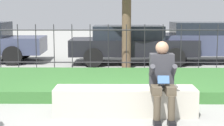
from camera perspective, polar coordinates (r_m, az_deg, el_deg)
The scene contains 7 objects.
ground_plane at distance 6.42m, azimuth 0.92°, elevation -7.81°, with size 60.00×60.00×0.00m, color gray.
stone_bench at distance 6.37m, azimuth 1.99°, elevation -6.02°, with size 2.38×0.58×0.46m.
person_seated_reader at distance 5.99m, azimuth 7.67°, elevation -2.23°, with size 0.42×0.73×1.26m.
grass_berm at distance 8.60m, azimuth 0.86°, elevation -3.00°, with size 9.30×3.12×0.23m.
iron_fence at distance 10.75m, azimuth 0.82°, elevation 2.45°, with size 7.30×0.03×1.37m.
car_parked_center at distance 12.54m, azimuth 3.00°, elevation 3.05°, with size 4.17×1.97×1.27m.
car_parked_right at distance 13.21m, azimuth 14.92°, elevation 3.30°, with size 4.37×1.98×1.37m.
Camera 1 is at (-0.03, -6.18, 1.74)m, focal length 60.00 mm.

